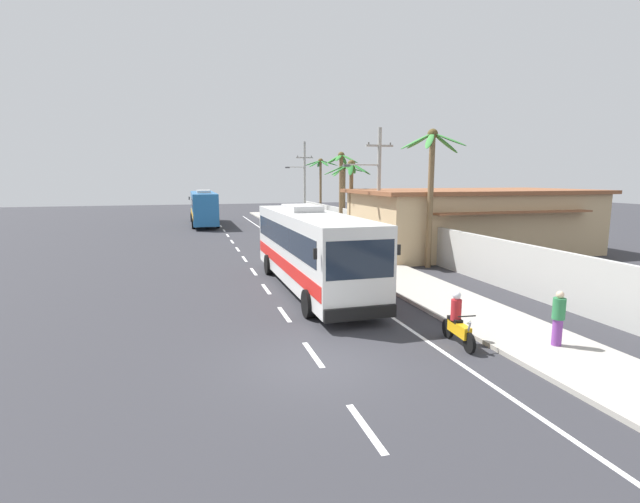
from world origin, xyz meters
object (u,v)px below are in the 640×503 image
object	(u,v)px
pedestrian_near_kerb	(558,317)
coach_bus_far_lane	(204,207)
coach_bus_foreground	(310,246)
roadside_building	(471,220)
motorcycle_beside_bus	(458,323)
utility_pole_far	(304,182)
palm_third	(341,180)
palm_nearest	(431,173)
motorcycle_trailing	(307,247)
palm_farthest	(351,185)
utility_pole_mid	(377,189)
palm_second	(344,186)
palm_fourth	(320,175)

from	to	relation	value
pedestrian_near_kerb	coach_bus_far_lane	bearing A→B (deg)	84.99
coach_bus_foreground	roadside_building	distance (m)	15.46
coach_bus_far_lane	motorcycle_beside_bus	xyz separation A→B (m)	(6.09, -39.42, -1.29)
utility_pole_far	palm_third	xyz separation A→B (m)	(0.78, -9.78, 0.30)
motorcycle_beside_bus	palm_nearest	bearing A→B (deg)	65.26
motorcycle_trailing	palm_third	xyz separation A→B (m)	(5.21, 8.73, 4.21)
motorcycle_beside_bus	palm_farthest	size ratio (longest dim) A/B	0.31
motorcycle_beside_bus	pedestrian_near_kerb	bearing A→B (deg)	-25.12
utility_pole_mid	utility_pole_far	distance (m)	19.70
pedestrian_near_kerb	palm_second	xyz separation A→B (m)	(3.99, 31.41, 3.28)
palm_nearest	palm_farthest	bearing A→B (deg)	102.07
coach_bus_foreground	utility_pole_far	world-z (taller)	utility_pole_far
palm_nearest	palm_farthest	distance (m)	8.37
motorcycle_beside_bus	palm_second	world-z (taller)	palm_second
pedestrian_near_kerb	palm_nearest	bearing A→B (deg)	60.97
pedestrian_near_kerb	utility_pole_mid	world-z (taller)	utility_pole_mid
coach_bus_far_lane	palm_nearest	size ratio (longest dim) A/B	1.63
pedestrian_near_kerb	palm_fourth	bearing A→B (deg)	67.30
coach_bus_far_lane	palm_farthest	world-z (taller)	palm_farthest
palm_third	motorcycle_beside_bus	bearing A→B (deg)	-100.51
palm_nearest	palm_second	bearing A→B (deg)	85.98
palm_second	palm_third	distance (m)	5.17
motorcycle_trailing	palm_farthest	size ratio (longest dim) A/B	0.31
palm_second	palm_fourth	xyz separation A→B (m)	(-0.14, 7.56, 1.00)
palm_nearest	palm_farthest	size ratio (longest dim) A/B	1.22
motorcycle_trailing	roadside_building	xyz separation A→B (m)	(11.46, -0.76, 1.49)
coach_bus_foreground	utility_pole_far	xyz separation A→B (m)	(6.39, 26.94, 2.61)
roadside_building	palm_second	bearing A→B (deg)	107.14
utility_pole_far	palm_fourth	bearing A→B (deg)	45.90
palm_second	palm_fourth	world-z (taller)	palm_fourth
coach_bus_far_lane	pedestrian_near_kerb	distance (m)	41.55
pedestrian_near_kerb	utility_pole_far	distance (m)	36.60
palm_third	palm_farthest	distance (m)	6.03
motorcycle_beside_bus	utility_pole_far	bearing A→B (deg)	83.62
palm_nearest	palm_farthest	world-z (taller)	palm_nearest
palm_nearest	palm_third	bearing A→B (deg)	92.14
coach_bus_far_lane	motorcycle_trailing	size ratio (longest dim) A/B	6.37
coach_bus_far_lane	motorcycle_trailing	xyz separation A→B (m)	(5.60, -22.73, -1.31)
roadside_building	coach_bus_foreground	bearing A→B (deg)	-150.25
motorcycle_beside_bus	palm_farthest	distance (m)	20.20
utility_pole_far	motorcycle_beside_bus	bearing A→B (deg)	-96.38
pedestrian_near_kerb	palm_third	distance (m)	26.99
palm_nearest	roadside_building	size ratio (longest dim) A/B	0.48
motorcycle_trailing	palm_fourth	world-z (taller)	palm_fourth
palm_nearest	palm_second	distance (m)	18.91
coach_bus_foreground	palm_farthest	world-z (taller)	palm_farthest
pedestrian_near_kerb	utility_pole_mid	distance (m)	17.08
coach_bus_foreground	pedestrian_near_kerb	bearing A→B (deg)	-62.03
palm_nearest	utility_pole_mid	bearing A→B (deg)	109.01
motorcycle_beside_bus	coach_bus_far_lane	bearing A→B (deg)	98.79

